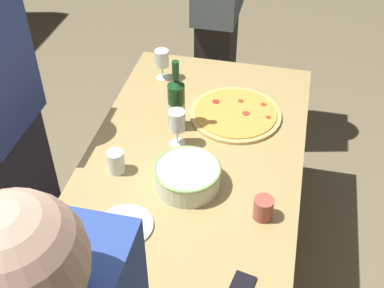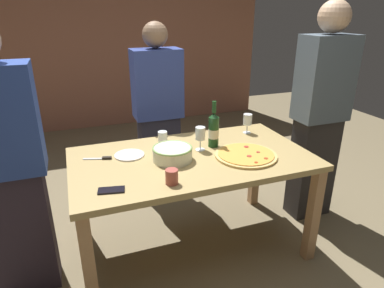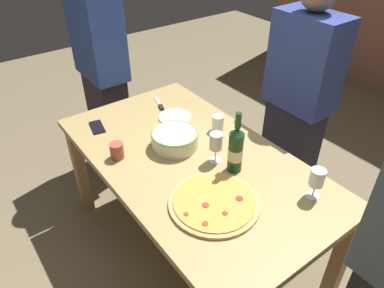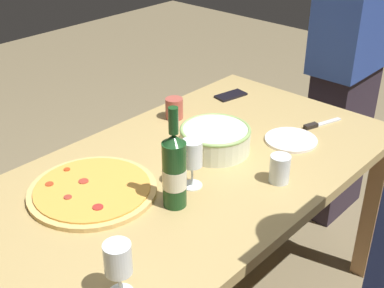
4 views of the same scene
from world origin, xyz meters
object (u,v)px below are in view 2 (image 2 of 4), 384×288
object	(u,v)px
dining_table	(192,169)
side_plate	(129,155)
wine_bottle	(214,130)
wine_glass_near_pizza	(200,134)
cell_phone	(111,190)
person_guest_left	(6,169)
cup_amber	(163,138)
person_guest_right	(320,115)
wine_glass_by_bottle	(248,120)
pizza_knife	(101,158)
pizza	(246,155)
serving_bowl	(172,153)
person_host	(158,115)
cup_ceramic	(172,177)

from	to	relation	value
dining_table	side_plate	bearing A→B (deg)	158.42
wine_bottle	wine_glass_near_pizza	bearing A→B (deg)	-164.75
cell_phone	person_guest_left	world-z (taller)	person_guest_left
cup_amber	person_guest_right	bearing A→B (deg)	-8.22
dining_table	wine_glass_by_bottle	world-z (taller)	wine_glass_by_bottle
wine_glass_near_pizza	side_plate	bearing A→B (deg)	171.61
person_guest_left	side_plate	bearing A→B (deg)	11.89
cup_amber	pizza_knife	size ratio (longest dim) A/B	0.53
pizza	wine_bottle	xyz separation A→B (m)	(-0.13, 0.24, 0.12)
person_guest_left	serving_bowl	bearing A→B (deg)	-0.90
wine_glass_near_pizza	cup_amber	world-z (taller)	wine_glass_near_pizza
person_host	person_guest_left	size ratio (longest dim) A/B	0.96
wine_bottle	person_guest_right	world-z (taller)	person_guest_right
pizza	person_guest_right	bearing A→B (deg)	16.42
serving_bowl	wine_glass_near_pizza	distance (m)	0.26
pizza_knife	wine_bottle	bearing A→B (deg)	-3.60
pizza	person_host	bearing A→B (deg)	109.48
wine_bottle	side_plate	bearing A→B (deg)	176.12
serving_bowl	wine_glass_near_pizza	size ratio (longest dim) A/B	1.55
person_host	wine_glass_near_pizza	bearing A→B (deg)	6.89
serving_bowl	person_guest_left	world-z (taller)	person_guest_left
side_plate	wine_bottle	bearing A→B (deg)	-3.88
dining_table	serving_bowl	distance (m)	0.20
serving_bowl	person_guest_left	size ratio (longest dim) A/B	0.16
pizza	cell_phone	bearing A→B (deg)	-170.31
serving_bowl	pizza_knife	distance (m)	0.48
wine_bottle	pizza_knife	size ratio (longest dim) A/B	1.81
cup_amber	cell_phone	world-z (taller)	cup_amber
wine_glass_by_bottle	cup_amber	bearing A→B (deg)	179.93
cup_ceramic	person_guest_left	size ratio (longest dim) A/B	0.05
dining_table	cell_phone	distance (m)	0.65
cell_phone	person_guest_right	xyz separation A→B (m)	(1.69, 0.39, 0.14)
wine_glass_by_bottle	person_guest_left	world-z (taller)	person_guest_left
cup_amber	person_guest_right	xyz separation A→B (m)	(1.24, -0.18, 0.09)
serving_bowl	wine_glass_near_pizza	world-z (taller)	wine_glass_near_pizza
wine_glass_near_pizza	cup_ceramic	size ratio (longest dim) A/B	1.93
pizza	side_plate	size ratio (longest dim) A/B	2.08
wine_bottle	cup_ceramic	bearing A→B (deg)	-135.83
serving_bowl	person_guest_right	distance (m)	1.27
cell_phone	pizza	bearing A→B (deg)	-69.11
cup_ceramic	side_plate	size ratio (longest dim) A/B	0.44
dining_table	person_guest_right	world-z (taller)	person_guest_right
dining_table	pizza	bearing A→B (deg)	-20.48
person_guest_right	pizza	bearing A→B (deg)	11.22
wine_glass_by_bottle	person_host	world-z (taller)	person_host
serving_bowl	pizza	bearing A→B (deg)	-13.28
wine_glass_near_pizza	person_host	world-z (taller)	person_host
pizza_knife	pizza	bearing A→B (deg)	-17.61
wine_bottle	wine_glass_near_pizza	distance (m)	0.12
wine_glass_near_pizza	person_host	size ratio (longest dim) A/B	0.11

